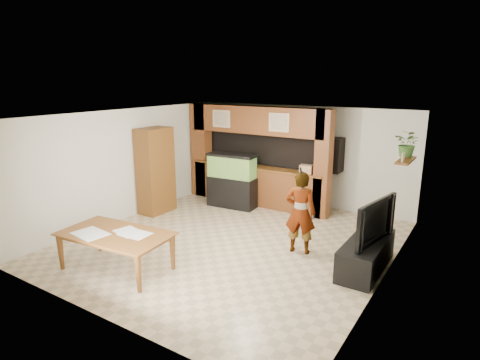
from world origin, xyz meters
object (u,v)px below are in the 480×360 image
Objects in this scene: dining_table at (115,252)px; aquarium at (232,181)px; television at (369,220)px; person at (300,212)px; pantry_cabinet at (155,171)px.

aquarium is at bearing 88.37° from dining_table.
person is (-1.30, 0.05, -0.12)m from television.
dining_table is at bearing 133.81° from television.
aquarium is at bearing 77.51° from television.
person reaches higher than television.
pantry_cabinet reaches higher than aquarium.
person is at bearing -36.40° from aquarium.
pantry_cabinet reaches higher than television.
aquarium reaches higher than television.
pantry_cabinet is at bearing -17.19° from person.
aquarium is at bearing -44.63° from person.
television is at bearing 27.48° from dining_table.
aquarium is (1.38, 1.35, -0.37)m from pantry_cabinet.
person is (2.68, -1.65, 0.12)m from aquarium.
pantry_cabinet is 4.07m from person.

